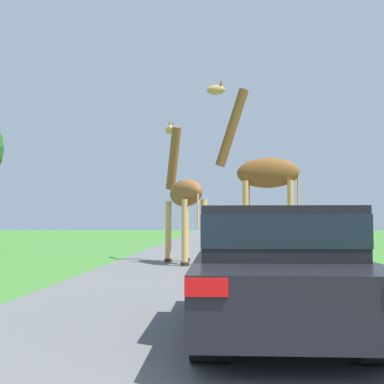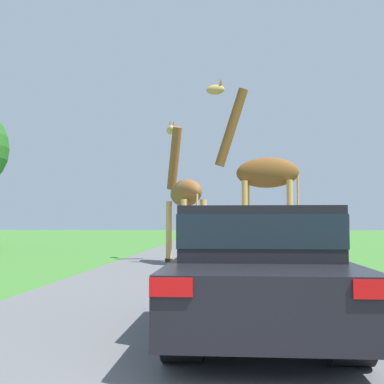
{
  "view_description": "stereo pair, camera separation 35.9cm",
  "coord_description": "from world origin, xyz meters",
  "px_view_note": "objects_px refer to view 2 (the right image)",
  "views": [
    {
      "loc": [
        -0.18,
        -1.32,
        1.27
      ],
      "look_at": [
        -0.98,
        13.63,
        2.23
      ],
      "focal_mm": 45.0,
      "sensor_mm": 36.0,
      "label": 1
    },
    {
      "loc": [
        0.18,
        -1.3,
        1.27
      ],
      "look_at": [
        -0.98,
        13.63,
        2.23
      ],
      "focal_mm": 45.0,
      "sensor_mm": 36.0,
      "label": 2
    }
  ],
  "objects_px": {
    "giraffe_near_road": "(184,195)",
    "sign_post": "(341,228)",
    "car_queue_left": "(255,233)",
    "giraffe_companion": "(262,175)",
    "car_queue_right": "(243,232)",
    "car_lead_maroon": "(257,266)"
  },
  "relations": [
    {
      "from": "car_lead_maroon",
      "to": "giraffe_near_road",
      "type": "bearing_deg",
      "value": 100.51
    },
    {
      "from": "giraffe_companion",
      "to": "car_lead_maroon",
      "type": "xyz_separation_m",
      "value": [
        -0.63,
        -8.43,
        -1.9
      ]
    },
    {
      "from": "car_queue_left",
      "to": "car_queue_right",
      "type": "bearing_deg",
      "value": 94.12
    },
    {
      "from": "sign_post",
      "to": "car_queue_left",
      "type": "bearing_deg",
      "value": 137.29
    },
    {
      "from": "giraffe_companion",
      "to": "sign_post",
      "type": "height_order",
      "value": "giraffe_companion"
    },
    {
      "from": "car_lead_maroon",
      "to": "car_queue_left",
      "type": "xyz_separation_m",
      "value": [
        0.88,
        16.83,
        0.01
      ]
    },
    {
      "from": "giraffe_near_road",
      "to": "giraffe_companion",
      "type": "height_order",
      "value": "giraffe_companion"
    },
    {
      "from": "car_lead_maroon",
      "to": "sign_post",
      "type": "distance_m",
      "value": 14.45
    },
    {
      "from": "giraffe_near_road",
      "to": "sign_post",
      "type": "relative_size",
      "value": 3.12
    },
    {
      "from": "giraffe_near_road",
      "to": "car_queue_left",
      "type": "relative_size",
      "value": 1.1
    },
    {
      "from": "giraffe_companion",
      "to": "car_lead_maroon",
      "type": "height_order",
      "value": "giraffe_companion"
    },
    {
      "from": "giraffe_near_road",
      "to": "car_lead_maroon",
      "type": "distance_m",
      "value": 9.66
    },
    {
      "from": "giraffe_near_road",
      "to": "giraffe_companion",
      "type": "xyz_separation_m",
      "value": [
        2.38,
        -0.96,
        0.5
      ]
    },
    {
      "from": "giraffe_companion",
      "to": "giraffe_near_road",
      "type": "bearing_deg",
      "value": 76.07
    },
    {
      "from": "car_lead_maroon",
      "to": "car_queue_left",
      "type": "height_order",
      "value": "car_queue_left"
    },
    {
      "from": "giraffe_companion",
      "to": "sign_post",
      "type": "bearing_deg",
      "value": -24.58
    },
    {
      "from": "giraffe_companion",
      "to": "car_queue_right",
      "type": "bearing_deg",
      "value": 8.69
    },
    {
      "from": "car_lead_maroon",
      "to": "car_queue_right",
      "type": "distance_m",
      "value": 22.34
    },
    {
      "from": "car_queue_right",
      "to": "sign_post",
      "type": "bearing_deg",
      "value": -66.87
    },
    {
      "from": "giraffe_companion",
      "to": "car_queue_left",
      "type": "distance_m",
      "value": 8.61
    },
    {
      "from": "giraffe_near_road",
      "to": "car_queue_right",
      "type": "height_order",
      "value": "giraffe_near_road"
    },
    {
      "from": "giraffe_near_road",
      "to": "car_queue_right",
      "type": "xyz_separation_m",
      "value": [
        2.23,
        12.94,
        -1.44
      ]
    }
  ]
}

